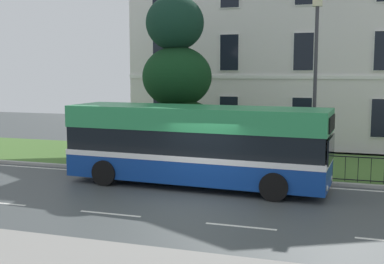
{
  "coord_description": "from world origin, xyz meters",
  "views": [
    {
      "loc": [
        4.78,
        -14.88,
        4.29
      ],
      "look_at": [
        -1.62,
        5.08,
        1.68
      ],
      "focal_mm": 46.53,
      "sensor_mm": 36.0,
      "label": 1
    }
  ],
  "objects": [
    {
      "name": "iron_verge_railing",
      "position": [
        2.37,
        4.4,
        0.62
      ],
      "size": [
        19.3,
        0.04,
        0.97
      ],
      "color": "black",
      "rests_on": "ground_plane"
    },
    {
      "name": "georgian_townhouse",
      "position": [
        2.37,
        16.43,
        6.76
      ],
      "size": [
        19.83,
        10.41,
        13.2
      ],
      "color": "silver",
      "rests_on": "ground_plane"
    },
    {
      "name": "single_decker_bus",
      "position": [
        -0.65,
        2.52,
        1.56
      ],
      "size": [
        9.84,
        3.01,
        2.96
      ],
      "rotation": [
        0.0,
        0.0,
        -0.05
      ],
      "color": "navy",
      "rests_on": "ground_plane"
    },
    {
      "name": "litter_bin",
      "position": [
        -6.07,
        5.26,
        0.72
      ],
      "size": [
        0.5,
        0.5,
        1.2
      ],
      "color": "black",
      "rests_on": "ground_plane"
    },
    {
      "name": "evergreen_tree",
      "position": [
        -2.94,
        7.09,
        3.31
      ],
      "size": [
        3.89,
        3.89,
        7.63
      ],
      "color": "#423328",
      "rests_on": "ground_plane"
    },
    {
      "name": "ground_plane",
      "position": [
        0.0,
        1.33,
        -0.01
      ],
      "size": [
        60.0,
        56.0,
        0.18
      ],
      "color": "#404546"
    },
    {
      "name": "street_lamp_post",
      "position": [
        3.42,
        5.04,
        4.09
      ],
      "size": [
        0.36,
        0.24,
        6.95
      ],
      "color": "#333338",
      "rests_on": "ground_plane"
    }
  ]
}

